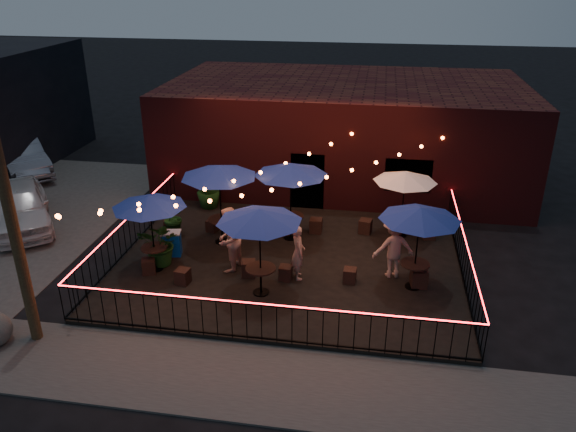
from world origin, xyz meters
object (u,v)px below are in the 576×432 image
Objects in this scene: cafe_table_0 at (149,203)px; cafe_table_2 at (259,217)px; cafe_table_5 at (405,178)px; utility_pole at (3,184)px; cafe_table_4 at (420,215)px; cafe_table_3 at (291,170)px; cooler at (172,243)px; cafe_table_1 at (219,172)px.

cafe_table_2 is at bearing -13.35° from cafe_table_0.
cafe_table_0 reaches higher than cafe_table_5.
utility_pole is 5.84m from cafe_table_2.
cafe_table_0 is 7.34m from cafe_table_4.
cafe_table_4 reaches higher than cafe_table_5.
cafe_table_4 is at bearing 1.46° from cafe_table_0.
cafe_table_2 is 1.23× the size of cafe_table_4.
utility_pole is at bearing -141.87° from cafe_table_5.
cafe_table_0 is 1.01× the size of cafe_table_4.
cafe_table_3 is 3.60× the size of cooler.
cafe_table_1 is 1.26× the size of cafe_table_5.
cafe_table_1 is 1.00× the size of cafe_table_3.
cafe_table_1 is 3.59× the size of cooler.
utility_pole is at bearing -124.27° from cooler.
cafe_table_2 is 4.00m from cooler.
cafe_table_0 is 3.38m from cafe_table_2.
cooler is at bearing 67.30° from utility_pole.
cafe_table_3 is at bearing 85.65° from cafe_table_2.
utility_pole is 9.85m from cafe_table_4.
cooler is at bearing -152.89° from cafe_table_3.
cafe_table_0 is at bearing -143.28° from cafe_table_3.
cafe_table_3 reaches higher than cafe_table_2.
cafe_table_1 is at bearing 54.35° from cafe_table_0.
cafe_table_1 is (1.44, 2.01, 0.27)m from cafe_table_0.
utility_pole is 2.87× the size of cafe_table_3.
cafe_table_5 is (3.77, 4.16, -0.23)m from cafe_table_2.
cafe_table_2 is at bearing 28.45° from utility_pole.
cafe_table_1 reaches higher than cafe_table_2.
utility_pole is 3.31× the size of cafe_table_0.
cafe_table_3 is (0.26, 3.42, 0.07)m from cafe_table_2.
cafe_table_2 is at bearing -56.52° from cafe_table_1.
cafe_table_1 is 5.79m from cafe_table_5.
cafe_table_4 is (9.00, 3.64, -1.67)m from utility_pole.
utility_pole is 3.62× the size of cafe_table_5.
utility_pole is at bearing -151.55° from cafe_table_2.
utility_pole reaches higher than cafe_table_1.
cooler is at bearing 174.20° from cafe_table_4.
cafe_table_2 is (1.84, -2.79, -0.11)m from cafe_table_1.
cafe_table_3 is (2.10, 0.64, -0.04)m from cafe_table_1.
cafe_table_1 reaches higher than cafe_table_0.
cooler is (-6.88, -2.47, -1.62)m from cafe_table_5.
cafe_table_1 reaches higher than cafe_table_4.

